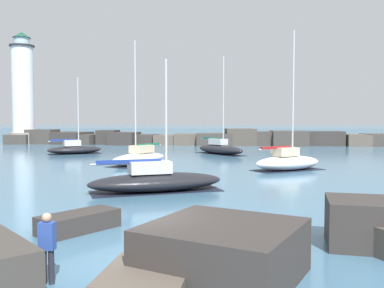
# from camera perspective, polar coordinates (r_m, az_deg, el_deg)

# --- Properties ---
(ground_plane) EXTENTS (600.00, 600.00, 0.00)m
(ground_plane) POSITION_cam_1_polar(r_m,az_deg,el_deg) (12.05, -8.02, -15.33)
(ground_plane) COLOR teal
(open_sea_beyond) EXTENTS (400.00, 116.00, 0.01)m
(open_sea_beyond) POSITION_cam_1_polar(r_m,az_deg,el_deg) (124.71, 4.83, 1.52)
(open_sea_beyond) COLOR #386684
(open_sea_beyond) RESTS_ON ground
(breakwater_jetty) EXTENTS (67.42, 6.94, 2.46)m
(breakwater_jetty) POSITION_cam_1_polar(r_m,az_deg,el_deg) (64.61, 3.32, 0.70)
(breakwater_jetty) COLOR #423D38
(breakwater_jetty) RESTS_ON ground
(lighthouse) EXTENTS (4.46, 4.46, 17.52)m
(lighthouse) POSITION_cam_1_polar(r_m,az_deg,el_deg) (72.93, -21.61, 6.18)
(lighthouse) COLOR gray
(lighthouse) RESTS_ON ground
(foreground_rocks) EXTENTS (14.71, 9.72, 1.43)m
(foreground_rocks) POSITION_cam_1_polar(r_m,az_deg,el_deg) (11.02, -0.91, -13.84)
(foreground_rocks) COLOR #383330
(foreground_rocks) RESTS_ON ground
(sailboat_moored_1) EXTENTS (4.88, 6.86, 10.39)m
(sailboat_moored_1) POSITION_cam_1_polar(r_m,az_deg,el_deg) (36.67, -7.00, -1.78)
(sailboat_moored_1) COLOR white
(sailboat_moored_1) RESTS_ON ground
(sailboat_moored_3) EXTENTS (6.27, 6.84, 10.72)m
(sailboat_moored_3) POSITION_cam_1_polar(r_m,az_deg,el_deg) (47.32, 3.74, -0.59)
(sailboat_moored_3) COLOR black
(sailboat_moored_3) RESTS_ON ground
(sailboat_moored_4) EXTENTS (6.31, 5.22, 8.52)m
(sailboat_moored_4) POSITION_cam_1_polar(r_m,az_deg,el_deg) (49.41, -15.42, -0.64)
(sailboat_moored_4) COLOR black
(sailboat_moored_4) RESTS_ON ground
(sailboat_moored_6) EXTENTS (7.58, 5.15, 7.04)m
(sailboat_moored_6) POSITION_cam_1_polar(r_m,az_deg,el_deg) (22.95, -4.87, -4.87)
(sailboat_moored_6) COLOR black
(sailboat_moored_6) RESTS_ON ground
(sailboat_moored_7) EXTENTS (6.13, 5.19, 10.53)m
(sailboat_moored_7) POSITION_cam_1_polar(r_m,az_deg,el_deg) (33.20, 12.62, -2.29)
(sailboat_moored_7) COLOR white
(sailboat_moored_7) RESTS_ON ground
(person_on_rocks) EXTENTS (0.36, 0.22, 1.68)m
(person_on_rocks) POSITION_cam_1_polar(r_m,az_deg,el_deg) (10.75, -18.75, -12.55)
(person_on_rocks) COLOR #282833
(person_on_rocks) RESTS_ON ground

